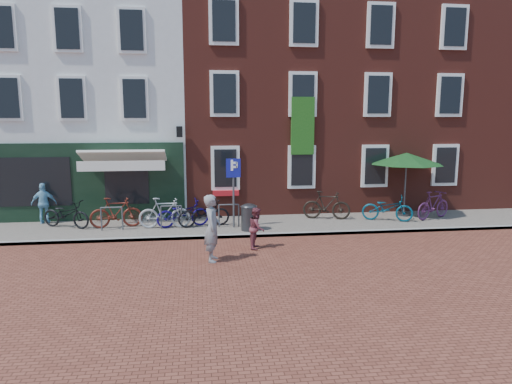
{
  "coord_description": "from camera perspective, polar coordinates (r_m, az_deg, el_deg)",
  "views": [
    {
      "loc": [
        -0.55,
        -14.53,
        3.92
      ],
      "look_at": [
        1.32,
        0.1,
        1.51
      ],
      "focal_mm": 32.05,
      "sensor_mm": 36.0,
      "label": 1
    }
  ],
  "objects": [
    {
      "name": "bicycle_2",
      "position": [
        16.32,
        -9.11,
        -2.63
      ],
      "size": [
        1.94,
        1.0,
        0.97
      ],
      "primitive_type": "imported",
      "rotation": [
        0.0,
        0.0,
        1.77
      ],
      "color": "#13065C",
      "rests_on": "sidewalk"
    },
    {
      "name": "bicycle_0",
      "position": [
        17.29,
        -22.61,
        -2.57
      ],
      "size": [
        1.95,
        1.33,
        0.97
      ],
      "primitive_type": "imported",
      "rotation": [
        0.0,
        0.0,
        1.16
      ],
      "color": "black",
      "rests_on": "sidewalk"
    },
    {
      "name": "building_brick_right",
      "position": [
        23.19,
        14.65,
        11.65
      ],
      "size": [
        6.0,
        8.0,
        10.0
      ],
      "primitive_type": "cube",
      "color": "maroon",
      "rests_on": "ground"
    },
    {
      "name": "woman",
      "position": [
        12.6,
        -5.49,
        -4.5
      ],
      "size": [
        0.51,
        0.72,
        1.86
      ],
      "primitive_type": "imported",
      "rotation": [
        0.0,
        0.0,
        1.47
      ],
      "color": "gray",
      "rests_on": "ground"
    },
    {
      "name": "bicycle_4",
      "position": [
        16.25,
        -6.53,
        -2.63
      ],
      "size": [
        1.94,
        1.0,
        0.97
      ],
      "primitive_type": "imported",
      "rotation": [
        0.0,
        0.0,
        1.77
      ],
      "color": "black",
      "rests_on": "sidewalk"
    },
    {
      "name": "cafe_person",
      "position": [
        18.27,
        -24.95,
        -1.29
      ],
      "size": [
        0.9,
        0.45,
        1.49
      ],
      "primitive_type": "imported",
      "rotation": [
        0.0,
        0.0,
        3.25
      ],
      "color": "#79B7D4",
      "rests_on": "sidewalk"
    },
    {
      "name": "litter_bin",
      "position": [
        15.63,
        -0.89,
        -2.96
      ],
      "size": [
        0.54,
        0.54,
        0.99
      ],
      "color": "#323234",
      "rests_on": "sidewalk"
    },
    {
      "name": "sidewalk",
      "position": [
        16.56,
        -1.73,
        -4.24
      ],
      "size": [
        24.0,
        3.0,
        0.1
      ],
      "primitive_type": "cube",
      "color": "slate",
      "rests_on": "ground"
    },
    {
      "name": "ground",
      "position": [
        15.06,
        -4.98,
        -5.85
      ],
      "size": [
        80.0,
        80.0,
        0.0
      ],
      "primitive_type": "plane",
      "color": "brown"
    },
    {
      "name": "bicycle_6",
      "position": [
        17.73,
        16.08,
        -1.93
      ],
      "size": [
        1.95,
        1.29,
        0.97
      ],
      "primitive_type": "imported",
      "rotation": [
        0.0,
        0.0,
        1.19
      ],
      "color": "#054056",
      "rests_on": "sidewalk"
    },
    {
      "name": "parasol",
      "position": [
        18.67,
        18.3,
        4.25
      ],
      "size": [
        2.8,
        2.8,
        2.58
      ],
      "color": "#4C4C4F",
      "rests_on": "sidewalk"
    },
    {
      "name": "bicycle_7",
      "position": [
        18.62,
        21.26,
        -1.52
      ],
      "size": [
        1.84,
        1.21,
        1.08
      ],
      "primitive_type": "imported",
      "rotation": [
        0.0,
        0.0,
        2.01
      ],
      "color": "#51214A",
      "rests_on": "sidewalk"
    },
    {
      "name": "boy",
      "position": [
        13.83,
        0.11,
        -4.5
      ],
      "size": [
        0.62,
        0.71,
        1.25
      ],
      "primitive_type": "imported",
      "rotation": [
        0.0,
        0.0,
        1.3
      ],
      "color": "brown",
      "rests_on": "ground"
    },
    {
      "name": "filler_right",
      "position": [
        26.28,
        28.06,
        9.47
      ],
      "size": [
        7.0,
        8.0,
        9.0
      ],
      "primitive_type": "cube",
      "color": "maroon",
      "rests_on": "ground"
    },
    {
      "name": "building_brick_mid",
      "position": [
        21.71,
        -0.56,
        12.13
      ],
      "size": [
        6.0,
        8.0,
        10.0
      ],
      "primitive_type": "cube",
      "color": "maroon",
      "rests_on": "ground"
    },
    {
      "name": "building_stucco",
      "position": [
        21.99,
        -19.3,
        10.28
      ],
      "size": [
        8.0,
        8.0,
        9.0
      ],
      "primitive_type": "cube",
      "color": "silver",
      "rests_on": "ground"
    },
    {
      "name": "bicycle_1",
      "position": [
        16.7,
        -17.07,
        -2.47
      ],
      "size": [
        1.84,
        0.72,
        1.08
      ],
      "primitive_type": "imported",
      "rotation": [
        0.0,
        0.0,
        1.69
      ],
      "color": "#591D13",
      "rests_on": "sidewalk"
    },
    {
      "name": "bicycle_5",
      "position": [
        17.52,
        8.8,
        -1.63
      ],
      "size": [
        1.86,
        1.0,
        1.08
      ],
      "primitive_type": "imported",
      "rotation": [
        0.0,
        0.0,
        1.28
      ],
      "color": "black",
      "rests_on": "sidewalk"
    },
    {
      "name": "parking_sign",
      "position": [
        15.84,
        -2.83,
        1.44
      ],
      "size": [
        0.5,
        0.07,
        2.43
      ],
      "color": "#4C4C4F",
      "rests_on": "sidewalk"
    },
    {
      "name": "bicycle_3",
      "position": [
        16.24,
        -11.33,
        -2.57
      ],
      "size": [
        1.79,
        0.51,
        1.08
      ],
      "primitive_type": "imported",
      "rotation": [
        0.0,
        0.0,
        1.57
      ],
      "color": "#A0A0A3",
      "rests_on": "sidewalk"
    }
  ]
}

